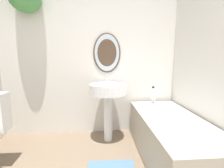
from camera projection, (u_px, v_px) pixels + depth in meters
The scene contains 4 objects.
wall_back at pixel (81, 47), 2.41m from camera, with size 2.74×0.42×2.40m.
pedestal_sink at pixel (108, 95), 2.25m from camera, with size 0.51×0.51×0.92m.
bathtub at pixel (171, 138), 1.86m from camera, with size 0.66×1.49×0.57m.
shampoo_bottle at pixel (153, 93), 2.40m from camera, with size 0.07×0.07×0.18m.
Camera 1 is at (0.15, -0.21, 1.15)m, focal length 26.00 mm.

